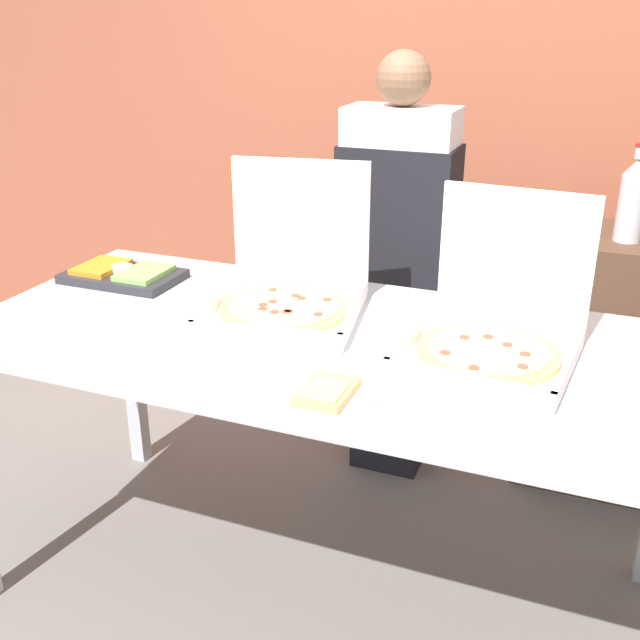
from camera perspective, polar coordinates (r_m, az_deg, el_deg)
ground_plane at (r=2.66m, az=0.00°, el=-19.59°), size 16.00×16.00×0.00m
brick_wall_behind at (r=3.63m, az=10.39°, el=16.10°), size 10.00×0.06×2.80m
buffet_table at (r=2.20m, az=0.00°, el=-3.71°), size 2.10×0.98×0.92m
pizza_box_far_left at (r=2.06m, az=13.17°, el=-0.73°), size 0.46×0.48×0.43m
pizza_box_near_right at (r=2.31m, az=-2.44°, el=2.49°), size 0.52×0.53×0.44m
paper_plate_front_center at (r=1.82m, az=0.49°, el=-5.63°), size 0.26×0.26×0.03m
veggie_tray at (r=2.68m, az=-14.78°, el=3.38°), size 0.39×0.23×0.05m
sideboard_podium at (r=3.18m, az=21.79°, el=-2.90°), size 0.68×0.48×1.01m
soda_bottle at (r=2.91m, az=22.70°, el=8.48°), size 0.10×0.10×0.35m
person_server_vest at (r=2.88m, az=5.84°, el=5.21°), size 0.42×0.24×1.66m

